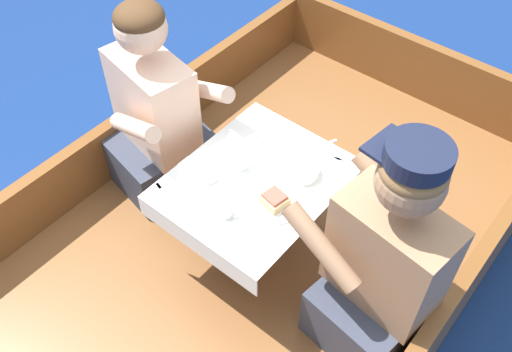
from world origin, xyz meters
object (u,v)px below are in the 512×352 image
(sandwich, at_px, (274,199))
(person_starboard, at_px, (383,266))
(coffee_cup_starboard, at_px, (239,159))
(person_port, at_px, (157,118))
(coffee_cup_port, at_px, (225,208))

(sandwich, bearing_deg, person_starboard, 4.37)
(sandwich, relative_size, coffee_cup_starboard, 1.01)
(person_port, bearing_deg, person_starboard, 8.20)
(person_port, height_order, sandwich, person_port)
(person_port, height_order, coffee_cup_port, person_port)
(coffee_cup_port, distance_m, coffee_cup_starboard, 0.25)
(person_port, bearing_deg, coffee_cup_port, -10.10)
(person_port, height_order, person_starboard, person_starboard)
(person_starboard, xyz_separation_m, coffee_cup_port, (-0.58, -0.18, 0.04))
(person_starboard, relative_size, coffee_cup_starboard, 9.70)
(person_port, relative_size, sandwich, 9.21)
(person_starboard, distance_m, sandwich, 0.46)
(sandwich, height_order, coffee_cup_starboard, coffee_cup_starboard)
(person_port, distance_m, coffee_cup_port, 0.66)
(person_starboard, bearing_deg, sandwich, 11.97)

